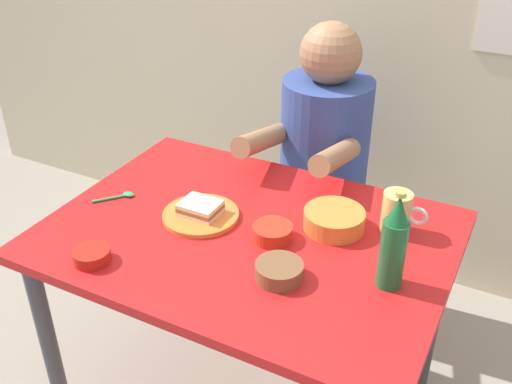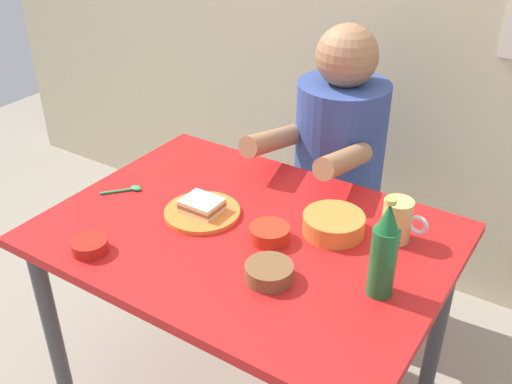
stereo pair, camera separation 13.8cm
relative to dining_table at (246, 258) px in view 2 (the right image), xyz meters
name	(u,v)px [view 2 (the right image)]	position (x,y,z in m)	size (l,w,h in m)	color
dining_table	(246,258)	(0.00, 0.00, 0.00)	(1.10, 0.80, 0.74)	red
stool	(333,235)	(-0.02, 0.63, -0.30)	(0.34, 0.34, 0.45)	#4C4C51
person_seated	(339,140)	(-0.02, 0.62, 0.12)	(0.33, 0.56, 0.72)	#33478C
plate_orange	(201,213)	(-0.15, 0.00, 0.10)	(0.22, 0.22, 0.01)	orange
sandwich	(201,206)	(-0.15, 0.00, 0.13)	(0.11, 0.09, 0.04)	beige
beer_mug	(398,220)	(0.36, 0.19, 0.15)	(0.13, 0.08, 0.12)	#D1BC66
beer_bottle	(384,252)	(0.41, -0.04, 0.21)	(0.06, 0.06, 0.26)	#19602D
soup_bowl_orange	(334,223)	(0.21, 0.12, 0.12)	(0.17, 0.17, 0.05)	orange
sambal_bowl_red	(90,245)	(-0.29, -0.30, 0.11)	(0.10, 0.10, 0.03)	#B21E14
condiment_bowl_brown	(269,272)	(0.16, -0.14, 0.12)	(0.12, 0.12, 0.04)	brown
sauce_bowl_chili	(270,232)	(0.08, 0.00, 0.12)	(0.11, 0.11, 0.04)	red
spoon	(129,189)	(-0.43, -0.02, 0.10)	(0.09, 0.10, 0.01)	#26A559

